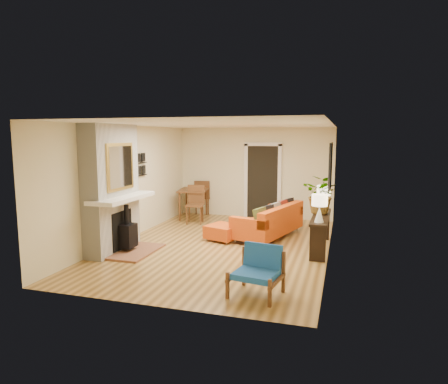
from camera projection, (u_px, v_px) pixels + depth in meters
The scene contains 10 objects.
room_shell at pixel (271, 178), 10.82m from camera, with size 6.50×6.50×6.50m.
fireplace at pixel (113, 191), 8.12m from camera, with size 1.09×1.68×2.60m.
sofa at pixel (271, 222), 9.38m from camera, with size 1.44×2.27×0.83m.
ottoman at pixel (223, 231), 9.11m from camera, with size 0.86×0.86×0.34m.
blue_chair at pixel (259, 268), 5.99m from camera, with size 0.80×0.79×0.73m.
dining_table at pixel (196, 195), 11.51m from camera, with size 1.05×1.96×1.03m.
console_table at pixel (321, 223), 8.28m from camera, with size 0.34×1.85×0.72m.
lamp_near at pixel (320, 205), 7.58m from camera, with size 0.30×0.30×0.54m.
lamp_far at pixel (324, 194), 8.93m from camera, with size 0.30×0.30×0.54m.
houseplant at pixel (322, 194), 8.43m from camera, with size 0.74×0.64×0.82m, color #1E5919.
Camera 1 is at (2.50, -8.04, 2.36)m, focal length 32.00 mm.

